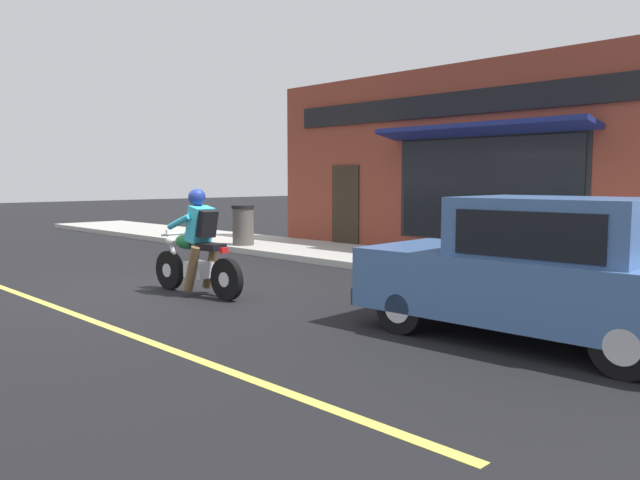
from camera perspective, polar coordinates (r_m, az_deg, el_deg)
The scene contains 6 objects.
ground_plane at distance 10.34m, azimuth -14.16°, elevation -4.38°, with size 80.00×80.00×0.00m, color black.
sidewalk_curb at distance 15.67m, azimuth -3.71°, elevation -0.60°, with size 2.60×22.00×0.14m, color #ADAAA3.
storefront_building at distance 14.17m, azimuth 11.24°, elevation 6.90°, with size 1.25×9.84×4.20m.
motorcycle_with_rider at distance 9.64m, azimuth -11.16°, elevation -0.96°, with size 0.59×2.02×1.62m.
car_hatchback at distance 7.15m, azimuth 19.23°, elevation -2.74°, with size 1.82×3.85×1.57m.
trash_bin at distance 15.44m, azimuth -7.05°, elevation 1.38°, with size 0.56×0.56×0.98m.
Camera 1 is at (-5.11, -8.82, 1.77)m, focal length 35.00 mm.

